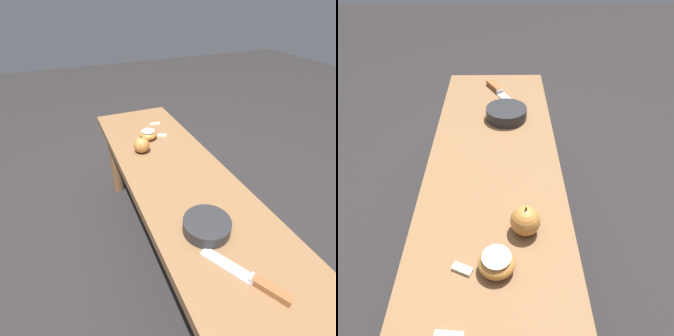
% 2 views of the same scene
% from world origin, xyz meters
% --- Properties ---
extents(ground_plane, '(8.00, 8.00, 0.00)m').
position_xyz_m(ground_plane, '(0.00, 0.00, 0.00)').
color(ground_plane, black).
extents(wooden_bench, '(1.33, 0.39, 0.49)m').
position_xyz_m(wooden_bench, '(0.00, 0.00, 0.40)').
color(wooden_bench, brown).
rests_on(wooden_bench, ground_plane).
extents(knife, '(0.22, 0.14, 0.02)m').
position_xyz_m(knife, '(-0.50, 0.01, 0.50)').
color(knife, '#B7BABF').
rests_on(knife, wooden_bench).
extents(apple_whole, '(0.07, 0.07, 0.08)m').
position_xyz_m(apple_whole, '(0.21, 0.08, 0.53)').
color(apple_whole, '#B27233').
rests_on(apple_whole, wooden_bench).
extents(apple_cut, '(0.08, 0.08, 0.04)m').
position_xyz_m(apple_cut, '(0.31, 0.01, 0.51)').
color(apple_cut, '#B27233').
rests_on(apple_cut, wooden_bench).
extents(apple_slice_near_knife, '(0.03, 0.05, 0.01)m').
position_xyz_m(apple_slice_near_knife, '(0.31, -0.06, 0.49)').
color(apple_slice_near_knife, beige).
rests_on(apple_slice_near_knife, wooden_bench).
extents(apple_slice_center, '(0.02, 0.05, 0.01)m').
position_xyz_m(apple_slice_center, '(0.45, -0.07, 0.49)').
color(apple_slice_center, beige).
rests_on(apple_slice_center, wooden_bench).
extents(bowl, '(0.14, 0.14, 0.04)m').
position_xyz_m(bowl, '(-0.30, 0.04, 0.51)').
color(bowl, '#232326').
rests_on(bowl, wooden_bench).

